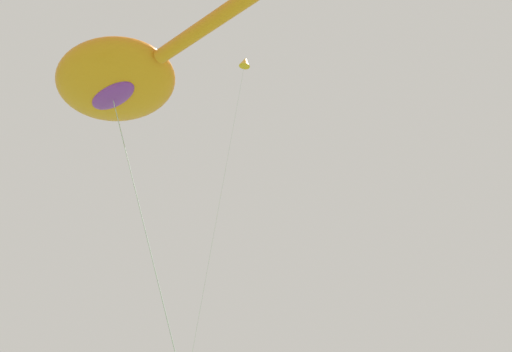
# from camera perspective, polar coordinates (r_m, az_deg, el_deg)

# --- Properties ---
(big_show_kite) EXTENTS (3.46, 9.72, 11.60)m
(big_show_kite) POSITION_cam_1_polar(r_m,az_deg,el_deg) (14.71, -17.06, 11.74)
(big_show_kite) COLOR orange
(big_show_kite) RESTS_ON ground
(small_kite_box_yellow) EXTENTS (2.87, 2.50, 25.65)m
(small_kite_box_yellow) POSITION_cam_1_polar(r_m,az_deg,el_deg) (33.57, -1.46, 14.29)
(small_kite_box_yellow) COLOR orange
(small_kite_box_yellow) RESTS_ON ground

